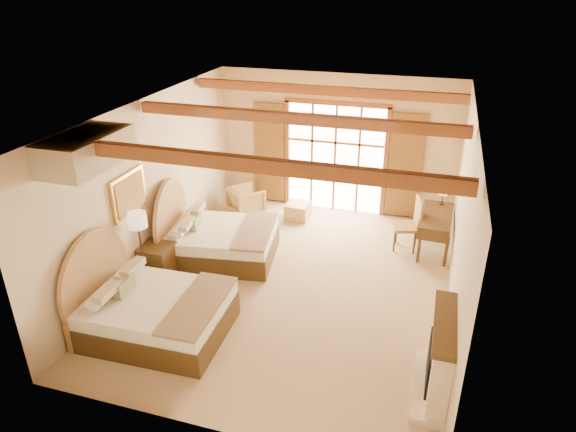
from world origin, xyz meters
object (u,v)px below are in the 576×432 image
at_px(nightstand, 158,262).
at_px(armchair, 246,201).
at_px(bed_near, 147,308).
at_px(bed_far, 213,237).
at_px(desk, 435,230).

relative_size(nightstand, armchair, 0.92).
xyz_separation_m(nightstand, armchair, (0.55, 3.11, -0.00)).
relative_size(bed_near, armchair, 3.04).
bearing_deg(bed_far, nightstand, -130.29).
xyz_separation_m(nightstand, desk, (4.83, 2.64, 0.08)).
distance_m(bed_far, desk, 4.48).
xyz_separation_m(bed_far, armchair, (-0.10, 2.06, -0.09)).
height_order(nightstand, desk, desk).
bearing_deg(bed_near, bed_far, 88.29).
height_order(armchair, desk, desk).
height_order(nightstand, armchair, nightstand).
xyz_separation_m(bed_near, desk, (4.20, 4.08, -0.02)).
distance_m(bed_near, nightstand, 1.57).
bearing_deg(nightstand, bed_near, -65.37).
bearing_deg(desk, bed_near, -132.99).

